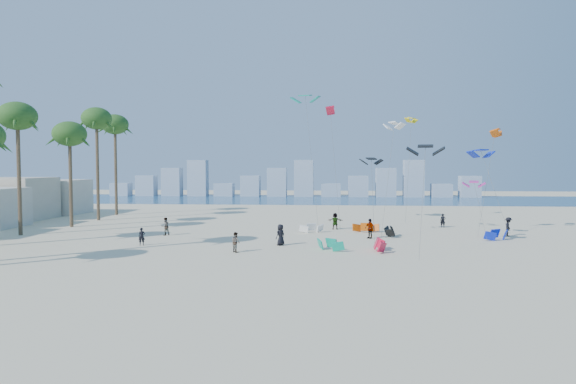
{
  "coord_description": "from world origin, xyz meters",
  "views": [
    {
      "loc": [
        6.8,
        -31.65,
        7.01
      ],
      "look_at": [
        3.0,
        16.0,
        4.5
      ],
      "focal_mm": 30.9,
      "sensor_mm": 36.0,
      "label": 1
    }
  ],
  "objects": [
    {
      "name": "ocean",
      "position": [
        0.0,
        72.0,
        0.01
      ],
      "size": [
        220.0,
        220.0,
        0.0
      ],
      "primitive_type": "plane",
      "color": "navy",
      "rests_on": "ground"
    },
    {
      "name": "kitesurfers_far",
      "position": [
        9.5,
        18.63,
        0.93
      ],
      "size": [
        35.55,
        14.89,
        1.92
      ],
      "color": "black",
      "rests_on": "ground"
    },
    {
      "name": "palm_row",
      "position": [
        -22.56,
        16.15,
        11.76
      ],
      "size": [
        9.35,
        44.8,
        15.77
      ],
      "color": "brown",
      "rests_on": "ground"
    },
    {
      "name": "grounded_kites",
      "position": [
        11.97,
        15.6,
        0.45
      ],
      "size": [
        20.72,
        13.84,
        0.94
      ],
      "color": "#0C987B",
      "rests_on": "ground"
    },
    {
      "name": "kitesurfer_mid",
      "position": [
        -0.63,
        7.9,
        0.82
      ],
      "size": [
        1.0,
        1.01,
        1.64
      ],
      "primitive_type": "imported",
      "rotation": [
        0.0,
        0.0,
        2.32
      ],
      "color": "gray",
      "rests_on": "ground"
    },
    {
      "name": "ground",
      "position": [
        0.0,
        0.0,
        0.0
      ],
      "size": [
        220.0,
        220.0,
        0.0
      ],
      "primitive_type": "plane",
      "color": "beige",
      "rests_on": "ground"
    },
    {
      "name": "kitesurfer_near",
      "position": [
        -9.55,
        10.66,
        0.78
      ],
      "size": [
        0.67,
        0.55,
        1.57
      ],
      "primitive_type": "imported",
      "rotation": [
        0.0,
        0.0,
        0.37
      ],
      "color": "black",
      "rests_on": "ground"
    },
    {
      "name": "flying_kites",
      "position": [
        13.75,
        22.62,
        11.32
      ],
      "size": [
        23.06,
        28.99,
        15.94
      ],
      "color": "black",
      "rests_on": "ground"
    },
    {
      "name": "distant_skyline",
      "position": [
        -1.19,
        82.0,
        3.09
      ],
      "size": [
        85.0,
        3.0,
        8.4
      ],
      "color": "#9EADBF",
      "rests_on": "ground"
    }
  ]
}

